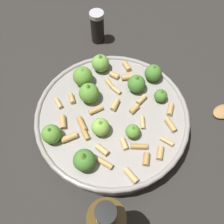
% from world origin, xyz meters
% --- Properties ---
extents(ground_plane, '(2.40, 2.40, 0.00)m').
position_xyz_m(ground_plane, '(0.00, 0.00, 0.00)').
color(ground_plane, '#2D2B28').
extents(cooking_pan, '(0.33, 0.33, 0.10)m').
position_xyz_m(cooking_pan, '(0.00, -0.00, 0.03)').
color(cooking_pan, '#9E9993').
rests_on(cooking_pan, ground).
extents(pepper_shaker, '(0.04, 0.04, 0.09)m').
position_xyz_m(pepper_shaker, '(-0.02, -0.28, 0.05)').
color(pepper_shaker, black).
rests_on(pepper_shaker, ground).
extents(olive_oil_bottle, '(0.05, 0.05, 0.21)m').
position_xyz_m(olive_oil_bottle, '(0.05, 0.22, 0.09)').
color(olive_oil_bottle, '#4C3814').
rests_on(olive_oil_bottle, ground).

